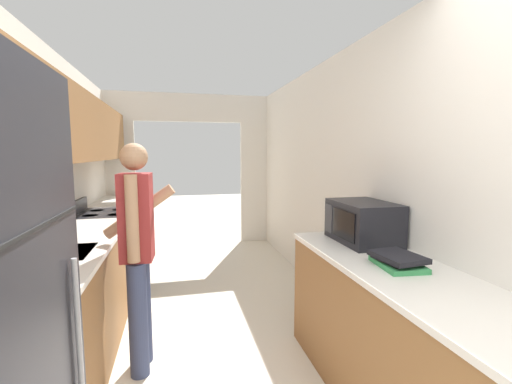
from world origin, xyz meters
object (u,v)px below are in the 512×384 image
range_oven (107,251)px  microwave (363,222)px  person (138,251)px  book_stack (398,260)px

range_oven → microwave: (2.11, -1.79, 0.59)m
range_oven → person: bearing=-72.5°
microwave → book_stack: bearing=-99.8°
microwave → range_oven: bearing=139.7°
book_stack → person: bearing=153.2°
microwave → person: bearing=172.5°
person → book_stack: person is taller
person → microwave: bearing=-93.8°
book_stack → range_oven: bearing=130.7°
range_oven → microwave: bearing=-40.3°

